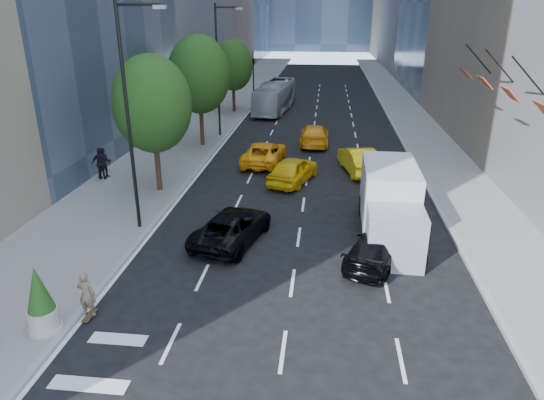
# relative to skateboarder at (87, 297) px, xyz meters

# --- Properties ---
(ground) EXTENTS (160.00, 160.00, 0.00)m
(ground) POSITION_rel_skateboarder_xyz_m (5.60, 3.00, -0.81)
(ground) COLOR black
(ground) RESTS_ON ground
(sidewalk_left) EXTENTS (6.00, 120.00, 0.15)m
(sidewalk_left) POSITION_rel_skateboarder_xyz_m (-3.40, 33.00, -0.73)
(sidewalk_left) COLOR slate
(sidewalk_left) RESTS_ON ground
(sidewalk_right) EXTENTS (4.00, 120.00, 0.15)m
(sidewalk_right) POSITION_rel_skateboarder_xyz_m (15.60, 33.00, -0.73)
(sidewalk_right) COLOR slate
(sidewalk_right) RESTS_ON ground
(lamp_near) EXTENTS (2.13, 0.22, 10.00)m
(lamp_near) POSITION_rel_skateboarder_xyz_m (-0.72, 7.00, 5.00)
(lamp_near) COLOR black
(lamp_near) RESTS_ON sidewalk_left
(lamp_far) EXTENTS (2.13, 0.22, 10.00)m
(lamp_far) POSITION_rel_skateboarder_xyz_m (-0.72, 25.00, 5.00)
(lamp_far) COLOR black
(lamp_far) RESTS_ON sidewalk_left
(tree_near) EXTENTS (4.20, 4.20, 7.46)m
(tree_near) POSITION_rel_skateboarder_xyz_m (-1.60, 12.00, 4.16)
(tree_near) COLOR black
(tree_near) RESTS_ON sidewalk_left
(tree_mid) EXTENTS (4.50, 4.50, 7.99)m
(tree_mid) POSITION_rel_skateboarder_xyz_m (-1.60, 22.00, 4.51)
(tree_mid) COLOR black
(tree_mid) RESTS_ON sidewalk_left
(tree_far) EXTENTS (3.90, 3.90, 6.92)m
(tree_far) POSITION_rel_skateboarder_xyz_m (-1.60, 35.00, 3.82)
(tree_far) COLOR black
(tree_far) RESTS_ON sidewalk_left
(traffic_signal) EXTENTS (2.48, 0.53, 5.20)m
(traffic_signal) POSITION_rel_skateboarder_xyz_m (-0.80, 43.00, 3.43)
(traffic_signal) COLOR black
(traffic_signal) RESTS_ON sidewalk_left
(facade_flags) EXTENTS (1.85, 13.30, 2.05)m
(facade_flags) POSITION_rel_skateboarder_xyz_m (16.24, 13.00, 5.38)
(facade_flags) COLOR black
(facade_flags) RESTS_ON ground
(skateboarder) EXTENTS (0.60, 0.40, 1.62)m
(skateboarder) POSITION_rel_skateboarder_xyz_m (0.00, 0.00, 0.00)
(skateboarder) COLOR brown
(skateboarder) RESTS_ON ground
(black_sedan_lincoln) EXTENTS (3.42, 5.37, 1.38)m
(black_sedan_lincoln) POSITION_rel_skateboarder_xyz_m (3.68, 6.27, -0.12)
(black_sedan_lincoln) COLOR black
(black_sedan_lincoln) RESTS_ON ground
(black_sedan_mercedes) EXTENTS (3.18, 4.74, 1.27)m
(black_sedan_mercedes) POSITION_rel_skateboarder_xyz_m (9.80, 4.92, -0.17)
(black_sedan_mercedes) COLOR black
(black_sedan_mercedes) RESTS_ON ground
(taxi_a) EXTENTS (3.17, 4.99, 1.58)m
(taxi_a) POSITION_rel_skateboarder_xyz_m (5.80, 14.50, -0.02)
(taxi_a) COLOR #E6AF0C
(taxi_a) RESTS_ON ground
(taxi_b) EXTENTS (2.68, 5.09, 1.59)m
(taxi_b) POSITION_rel_skateboarder_xyz_m (9.80, 17.00, -0.01)
(taxi_b) COLOR yellow
(taxi_b) RESTS_ON ground
(taxi_c) EXTENTS (2.71, 5.38, 1.46)m
(taxi_c) POSITION_rel_skateboarder_xyz_m (3.60, 18.10, -0.08)
(taxi_c) COLOR #FFA10D
(taxi_c) RESTS_ON ground
(taxi_d) EXTENTS (2.13, 5.21, 1.51)m
(taxi_d) POSITION_rel_skateboarder_xyz_m (6.80, 23.50, -0.05)
(taxi_d) COLOR #FF9E0D
(taxi_d) RESTS_ON ground
(city_bus) EXTENTS (3.49, 10.80, 2.95)m
(city_bus) POSITION_rel_skateboarder_xyz_m (2.40, 36.43, 0.67)
(city_bus) COLOR #B1B4B8
(city_bus) RESTS_ON ground
(box_truck) EXTENTS (2.53, 6.61, 3.13)m
(box_truck) POSITION_rel_skateboarder_xyz_m (10.61, 7.51, 0.79)
(box_truck) COLOR silver
(box_truck) RESTS_ON ground
(pedestrian_a) EXTENTS (1.08, 0.97, 1.84)m
(pedestrian_a) POSITION_rel_skateboarder_xyz_m (-5.60, 13.75, 0.26)
(pedestrian_a) COLOR black
(pedestrian_a) RESTS_ON sidewalk_left
(pedestrian_b) EXTENTS (1.14, 0.50, 1.92)m
(pedestrian_b) POSITION_rel_skateboarder_xyz_m (-5.60, 13.39, 0.30)
(pedestrian_b) COLOR black
(pedestrian_b) RESTS_ON sidewalk_left
(planter_shrub) EXTENTS (0.94, 0.94, 2.25)m
(planter_shrub) POSITION_rel_skateboarder_xyz_m (-1.00, -0.96, 0.41)
(planter_shrub) COLOR #B8AB99
(planter_shrub) RESTS_ON sidewalk_left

